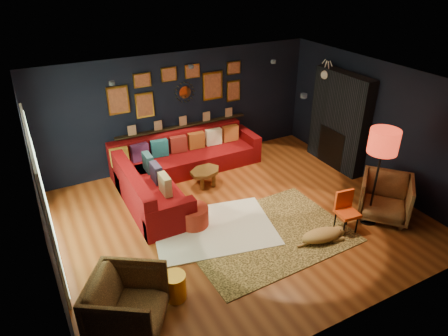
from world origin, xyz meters
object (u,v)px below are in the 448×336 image
armchair_left (127,302)px  floor_lamp (383,145)px  coffee_table (205,173)px  gold_stool (175,286)px  pouf (194,216)px  armchair_right (386,196)px  sectional (174,170)px  orange_chair (346,208)px  dog (322,233)px

armchair_left → floor_lamp: bearing=-53.1°
coffee_table → gold_stool: bearing=-123.4°
floor_lamp → pouf: bearing=154.6°
gold_stool → armchair_right: bearing=1.0°
armchair_right → gold_stool: size_ratio=2.19×
coffee_table → armchair_left: 3.82m
floor_lamp → gold_stool: bearing=-178.9°
sectional → armchair_left: 3.83m
gold_stool → orange_chair: bearing=2.0°
sectional → floor_lamp: floor_lamp is taller
orange_chair → dog: size_ratio=0.75×
pouf → armchair_left: 2.41m
sectional → coffee_table: 0.69m
coffee_table → pouf: pouf is taller
armchair_right → dog: armchair_right is taller
pouf → armchair_right: 3.60m
gold_stool → orange_chair: (3.32, 0.11, 0.24)m
armchair_left → gold_stool: bearing=-40.1°
armchair_left → dog: size_ratio=0.91×
coffee_table → sectional: bearing=143.3°
sectional → armchair_right: (3.06, -3.01, 0.13)m
orange_chair → floor_lamp: floor_lamp is taller
pouf → armchair_right: (3.31, -1.40, 0.25)m
sectional → coffee_table: bearing=-36.7°
pouf → orange_chair: (2.37, -1.36, 0.24)m
armchair_right → floor_lamp: size_ratio=0.49×
gold_stool → floor_lamp: floor_lamp is taller
coffee_table → pouf: size_ratio=1.53×
coffee_table → orange_chair: (1.56, -2.55, 0.13)m
armchair_left → gold_stool: 0.81m
pouf → floor_lamp: bearing=-25.4°
sectional → coffee_table: sectional is taller
armchair_right → floor_lamp: (-0.36, -0.00, 1.12)m
pouf → gold_stool: bearing=-122.8°
gold_stool → dog: bearing=0.2°
armchair_right → floor_lamp: bearing=-131.2°
armchair_left → dog: (3.47, 0.23, -0.29)m
coffee_table → dog: bearing=-69.9°
dog → orange_chair: bearing=19.0°
pouf → gold_stool: gold_stool is taller
armchair_left → sectional: bearing=2.8°
armchair_right → dog: 1.56m
coffee_table → gold_stool: 3.20m
dog → gold_stool: bearing=-171.0°
coffee_table → armchair_left: (-2.49, -2.89, 0.15)m
sectional → gold_stool: sectional is taller
coffee_table → floor_lamp: (2.15, -2.59, 1.26)m
pouf → dog: (1.78, -1.47, -0.03)m
floor_lamp → dog: floor_lamp is taller
floor_lamp → dog: (-1.17, -0.07, -1.40)m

